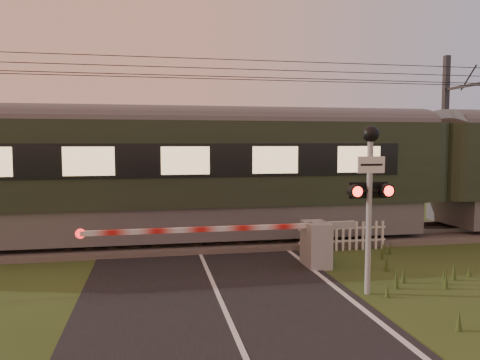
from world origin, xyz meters
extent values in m
plane|color=#304219|center=(0.00, 0.00, 0.00)|extent=(160.00, 160.00, 0.00)
cube|color=black|center=(0.00, 0.00, 0.01)|extent=(6.00, 140.00, 0.02)
cube|color=#47423D|center=(0.00, 6.50, 0.06)|extent=(140.00, 3.40, 0.24)
cube|color=slate|center=(0.00, 5.78, 0.26)|extent=(140.00, 0.08, 0.14)
cube|color=slate|center=(0.00, 7.22, 0.26)|extent=(140.00, 0.08, 0.14)
cube|color=#2D2116|center=(0.00, 6.50, 0.19)|extent=(0.24, 2.20, 0.06)
cylinder|color=black|center=(0.00, 6.20, 5.50)|extent=(120.00, 0.02, 0.02)
cylinder|color=black|center=(0.00, 6.80, 5.50)|extent=(120.00, 0.02, 0.02)
cylinder|color=black|center=(0.00, 6.50, 6.10)|extent=(120.00, 0.02, 0.02)
cylinder|color=black|center=(0.00, 6.50, 5.80)|extent=(120.00, 0.02, 0.02)
cube|color=slate|center=(-3.16, 6.50, 0.86)|extent=(21.34, 2.82, 1.06)
cube|color=#202C1D|center=(-3.16, 6.50, 2.71)|extent=(22.23, 3.07, 2.65)
cylinder|color=#4C4C4F|center=(-3.16, 6.50, 4.03)|extent=(22.23, 1.07, 1.07)
cube|color=#FFD893|center=(-3.16, 4.92, 2.84)|extent=(19.11, 0.04, 0.83)
cube|color=gray|center=(2.97, 2.99, 0.61)|extent=(0.61, 0.94, 1.22)
cylinder|color=gray|center=(2.80, 2.99, 0.61)|extent=(0.13, 0.13, 1.22)
cube|color=gray|center=(3.58, 2.99, 1.13)|extent=(1.00, 0.18, 0.18)
cube|color=red|center=(-0.18, 2.99, 1.13)|extent=(5.96, 0.12, 0.12)
cylinder|color=red|center=(-3.16, 2.99, 1.13)|extent=(0.24, 0.04, 0.24)
cylinder|color=gray|center=(3.30, 0.57, 1.70)|extent=(0.12, 0.12, 3.40)
cube|color=white|center=(3.30, 0.51, 2.89)|extent=(0.62, 0.03, 0.36)
sphere|color=black|center=(3.30, 0.57, 3.56)|extent=(0.36, 0.36, 0.36)
cube|color=black|center=(3.30, 0.57, 2.33)|extent=(0.85, 0.07, 0.07)
cylinder|color=#FF140C|center=(2.93, 0.39, 2.33)|extent=(0.23, 0.02, 0.23)
cylinder|color=#FF140C|center=(3.66, 0.39, 2.33)|extent=(0.23, 0.02, 0.23)
cube|color=black|center=(3.30, 0.62, 2.33)|extent=(0.91, 0.02, 0.36)
cube|color=silver|center=(4.44, 4.63, 0.30)|extent=(2.88, 0.04, 0.06)
cube|color=silver|center=(4.44, 4.63, 0.70)|extent=(2.88, 0.04, 0.06)
cube|color=#2D2D30|center=(10.69, 8.80, 3.48)|extent=(0.22, 0.22, 6.96)
cube|color=#2D2D30|center=(10.69, 7.65, 5.57)|extent=(0.10, 2.40, 0.10)
camera|label=1|loc=(-1.40, -8.93, 3.38)|focal=35.00mm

